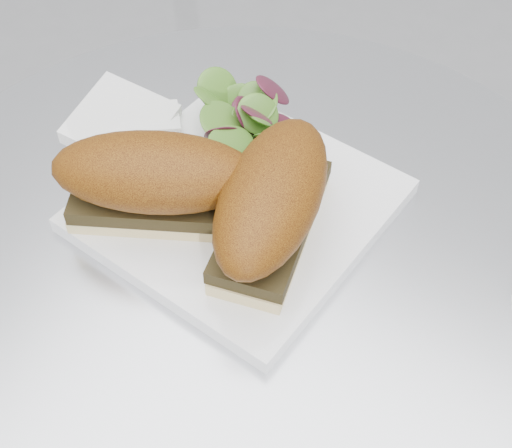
{
  "coord_description": "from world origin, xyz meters",
  "views": [
    {
      "loc": [
        0.2,
        -0.31,
        1.22
      ],
      "look_at": [
        0.0,
        0.02,
        0.77
      ],
      "focal_mm": 50.0,
      "sensor_mm": 36.0,
      "label": 1
    }
  ],
  "objects": [
    {
      "name": "table",
      "position": [
        0.0,
        0.0,
        0.49
      ],
      "size": [
        0.7,
        0.7,
        0.73
      ],
      "color": "silver",
      "rests_on": "ground"
    },
    {
      "name": "plate",
      "position": [
        -0.04,
        0.05,
        0.74
      ],
      "size": [
        0.26,
        0.26,
        0.02
      ],
      "primitive_type": "cube",
      "rotation": [
        0.0,
        0.0,
        -0.1
      ],
      "color": "white",
      "rests_on": "table"
    },
    {
      "name": "sandwich_left",
      "position": [
        -0.09,
        -0.0,
        0.79
      ],
      "size": [
        0.19,
        0.15,
        0.08
      ],
      "rotation": [
        0.0,
        0.0,
        0.47
      ],
      "color": "#F8E39B",
      "rests_on": "plate"
    },
    {
      "name": "sandwich_right",
      "position": [
        0.01,
        0.03,
        0.79
      ],
      "size": [
        0.12,
        0.19,
        0.08
      ],
      "rotation": [
        0.0,
        0.0,
        -1.34
      ],
      "color": "#F8E39B",
      "rests_on": "plate"
    },
    {
      "name": "salad",
      "position": [
        -0.07,
        0.12,
        0.77
      ],
      "size": [
        0.11,
        0.11,
        0.05
      ],
      "primitive_type": null,
      "color": "#55822A",
      "rests_on": "plate"
    },
    {
      "name": "napkin",
      "position": [
        -0.17,
        0.06,
        0.74
      ],
      "size": [
        0.14,
        0.14,
        0.02
      ],
      "primitive_type": null,
      "rotation": [
        0.0,
        0.0,
        -0.21
      ],
      "color": "white",
      "rests_on": "table"
    }
  ]
}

